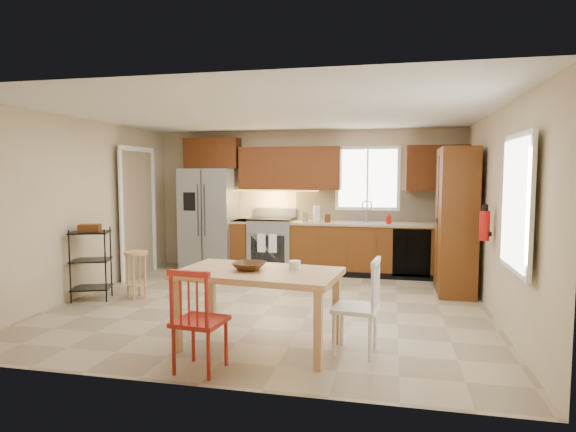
{
  "coord_description": "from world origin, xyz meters",
  "views": [
    {
      "loc": [
        1.52,
        -6.03,
        1.73
      ],
      "look_at": [
        0.13,
        0.4,
        1.15
      ],
      "focal_mm": 30.0,
      "sensor_mm": 36.0,
      "label": 1
    }
  ],
  "objects_px": {
    "range_stove": "(272,245)",
    "fire_extinguisher": "(485,226)",
    "soap_bottle": "(389,218)",
    "bar_stool": "(136,275)",
    "refrigerator": "(210,219)",
    "table_jar": "(295,268)",
    "utility_cart": "(91,264)",
    "chair_white": "(356,306)",
    "table_bowl": "(249,271)",
    "dining_table": "(259,310)",
    "chair_red": "(200,319)",
    "pantry": "(456,221)"
  },
  "relations": [
    {
      "from": "range_stove",
      "to": "fire_extinguisher",
      "type": "xyz_separation_m",
      "value": [
        3.18,
        -2.04,
        0.64
      ]
    },
    {
      "from": "soap_bottle",
      "to": "bar_stool",
      "type": "xyz_separation_m",
      "value": [
        -3.41,
        -2.15,
        -0.67
      ]
    },
    {
      "from": "refrigerator",
      "to": "range_stove",
      "type": "relative_size",
      "value": 1.98
    },
    {
      "from": "fire_extinguisher",
      "to": "table_jar",
      "type": "distance_m",
      "value": 2.6
    },
    {
      "from": "range_stove",
      "to": "utility_cart",
      "type": "relative_size",
      "value": 0.93
    },
    {
      "from": "chair_white",
      "to": "table_bowl",
      "type": "bearing_deg",
      "value": 98.94
    },
    {
      "from": "range_stove",
      "to": "table_jar",
      "type": "height_order",
      "value": "range_stove"
    },
    {
      "from": "table_bowl",
      "to": "utility_cart",
      "type": "height_order",
      "value": "utility_cart"
    },
    {
      "from": "dining_table",
      "to": "chair_white",
      "type": "height_order",
      "value": "chair_white"
    },
    {
      "from": "refrigerator",
      "to": "table_bowl",
      "type": "bearing_deg",
      "value": -63.14
    },
    {
      "from": "soap_bottle",
      "to": "fire_extinguisher",
      "type": "distance_m",
      "value": 2.27
    },
    {
      "from": "refrigerator",
      "to": "table_jar",
      "type": "relative_size",
      "value": 13.55
    },
    {
      "from": "bar_stool",
      "to": "chair_white",
      "type": "bearing_deg",
      "value": -2.83
    },
    {
      "from": "refrigerator",
      "to": "table_jar",
      "type": "distance_m",
      "value": 4.24
    },
    {
      "from": "dining_table",
      "to": "bar_stool",
      "type": "xyz_separation_m",
      "value": [
        -2.19,
        1.49,
        -0.05
      ]
    },
    {
      "from": "refrigerator",
      "to": "dining_table",
      "type": "xyz_separation_m",
      "value": [
        1.95,
        -3.66,
        -0.53
      ]
    },
    {
      "from": "dining_table",
      "to": "table_bowl",
      "type": "height_order",
      "value": "table_bowl"
    },
    {
      "from": "soap_bottle",
      "to": "chair_red",
      "type": "xyz_separation_m",
      "value": [
        -1.58,
        -4.28,
        -0.54
      ]
    },
    {
      "from": "range_stove",
      "to": "chair_red",
      "type": "distance_m",
      "value": 4.39
    },
    {
      "from": "fire_extinguisher",
      "to": "chair_red",
      "type": "height_order",
      "value": "fire_extinguisher"
    },
    {
      "from": "pantry",
      "to": "bar_stool",
      "type": "distance_m",
      "value": 4.6
    },
    {
      "from": "range_stove",
      "to": "chair_white",
      "type": "distance_m",
      "value": 4.07
    },
    {
      "from": "bar_stool",
      "to": "range_stove",
      "type": "bearing_deg",
      "value": 79.99
    },
    {
      "from": "dining_table",
      "to": "chair_red",
      "type": "relative_size",
      "value": 1.7
    },
    {
      "from": "range_stove",
      "to": "table_jar",
      "type": "xyz_separation_m",
      "value": [
        1.14,
        -3.62,
        0.34
      ]
    },
    {
      "from": "pantry",
      "to": "utility_cart",
      "type": "bearing_deg",
      "value": -163.66
    },
    {
      "from": "chair_red",
      "to": "table_jar",
      "type": "distance_m",
      "value": 1.08
    },
    {
      "from": "dining_table",
      "to": "utility_cart",
      "type": "xyz_separation_m",
      "value": [
        -2.75,
        1.29,
        0.11
      ]
    },
    {
      "from": "chair_red",
      "to": "bar_stool",
      "type": "relative_size",
      "value": 1.4
    },
    {
      "from": "table_jar",
      "to": "fire_extinguisher",
      "type": "bearing_deg",
      "value": 37.93
    },
    {
      "from": "table_bowl",
      "to": "pantry",
      "type": "bearing_deg",
      "value": 50.22
    },
    {
      "from": "table_bowl",
      "to": "utility_cart",
      "type": "distance_m",
      "value": 2.96
    },
    {
      "from": "soap_bottle",
      "to": "table_bowl",
      "type": "height_order",
      "value": "soap_bottle"
    },
    {
      "from": "fire_extinguisher",
      "to": "chair_white",
      "type": "height_order",
      "value": "fire_extinguisher"
    },
    {
      "from": "dining_table",
      "to": "chair_red",
      "type": "distance_m",
      "value": 0.74
    },
    {
      "from": "refrigerator",
      "to": "range_stove",
      "type": "bearing_deg",
      "value": 2.99
    },
    {
      "from": "soap_bottle",
      "to": "table_bowl",
      "type": "bearing_deg",
      "value": -110.06
    },
    {
      "from": "dining_table",
      "to": "utility_cart",
      "type": "relative_size",
      "value": 1.59
    },
    {
      "from": "refrigerator",
      "to": "utility_cart",
      "type": "bearing_deg",
      "value": -108.65
    },
    {
      "from": "range_stove",
      "to": "chair_white",
      "type": "height_order",
      "value": "same"
    },
    {
      "from": "table_bowl",
      "to": "table_jar",
      "type": "height_order",
      "value": "table_jar"
    },
    {
      "from": "fire_extinguisher",
      "to": "chair_red",
      "type": "bearing_deg",
      "value": -139.45
    },
    {
      "from": "fire_extinguisher",
      "to": "table_bowl",
      "type": "xyz_separation_m",
      "value": [
        -2.48,
        -1.68,
        -0.33
      ]
    },
    {
      "from": "chair_red",
      "to": "fire_extinguisher",
      "type": "bearing_deg",
      "value": 46.75
    },
    {
      "from": "chair_red",
      "to": "table_bowl",
      "type": "height_order",
      "value": "chair_red"
    },
    {
      "from": "range_stove",
      "to": "utility_cart",
      "type": "distance_m",
      "value": 3.12
    },
    {
      "from": "range_stove",
      "to": "chair_red",
      "type": "xyz_separation_m",
      "value": [
        0.45,
        -4.37,
        0.0
      ]
    },
    {
      "from": "fire_extinguisher",
      "to": "dining_table",
      "type": "xyz_separation_m",
      "value": [
        -2.38,
        -1.68,
        -0.72
      ]
    },
    {
      "from": "table_jar",
      "to": "utility_cart",
      "type": "bearing_deg",
      "value": 158.94
    },
    {
      "from": "pantry",
      "to": "chair_white",
      "type": "xyz_separation_m",
      "value": [
        -1.23,
        -2.68,
        -0.59
      ]
    }
  ]
}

